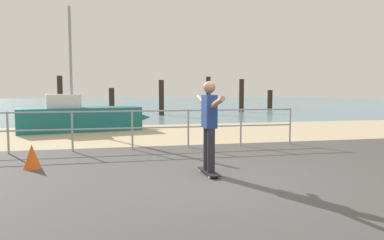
% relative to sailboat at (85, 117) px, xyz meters
% --- Properties ---
extents(ground_plane, '(24.00, 10.00, 0.04)m').
position_rel_sailboat_xyz_m(ground_plane, '(2.78, -9.36, -0.52)').
color(ground_plane, '#474444').
rests_on(ground_plane, ground).
extents(beach_strip, '(24.00, 6.00, 0.04)m').
position_rel_sailboat_xyz_m(beach_strip, '(2.78, -1.36, -0.52)').
color(beach_strip, tan).
rests_on(beach_strip, ground).
extents(sea_surface, '(72.00, 50.00, 0.04)m').
position_rel_sailboat_xyz_m(sea_surface, '(2.78, 26.64, -0.52)').
color(sea_surface, slate).
rests_on(sea_surface, ground).
extents(railing_fence, '(10.49, 0.05, 1.05)m').
position_rel_sailboat_xyz_m(railing_fence, '(0.78, -4.76, 0.17)').
color(railing_fence, '#9EA0A5').
rests_on(railing_fence, ground).
extents(sailboat, '(5.07, 2.23, 4.61)m').
position_rel_sailboat_xyz_m(sailboat, '(0.00, 0.00, 0.00)').
color(sailboat, '#19666B').
rests_on(sailboat, ground).
extents(skateboard, '(0.24, 0.81, 0.08)m').
position_rel_sailboat_xyz_m(skateboard, '(2.75, -7.89, -0.45)').
color(skateboard, black).
rests_on(skateboard, ground).
extents(skateboarder, '(0.22, 1.45, 1.65)m').
position_rel_sailboat_xyz_m(skateboarder, '(2.75, -7.89, 0.50)').
color(skateboarder, '#26262B').
rests_on(skateboarder, skateboard).
extents(groyne_post_0, '(0.31, 0.31, 2.37)m').
position_rel_sailboat_xyz_m(groyne_post_0, '(-1.94, 8.10, 0.67)').
color(groyne_post_0, '#332319').
rests_on(groyne_post_0, ground).
extents(groyne_post_1, '(0.28, 0.28, 1.66)m').
position_rel_sailboat_xyz_m(groyne_post_1, '(1.00, 5.48, 0.31)').
color(groyne_post_1, '#332319').
rests_on(groyne_post_1, ground).
extents(groyne_post_2, '(0.31, 0.31, 2.15)m').
position_rel_sailboat_xyz_m(groyne_post_2, '(3.94, 7.62, 0.55)').
color(groyne_post_2, '#332319').
rests_on(groyne_post_2, ground).
extents(groyne_post_3, '(0.29, 0.29, 2.37)m').
position_rel_sailboat_xyz_m(groyne_post_3, '(6.88, 7.63, 0.66)').
color(groyne_post_3, '#332319').
rests_on(groyne_post_3, ground).
extents(groyne_post_4, '(0.34, 0.34, 2.28)m').
position_rel_sailboat_xyz_m(groyne_post_4, '(9.82, 9.68, 0.62)').
color(groyne_post_4, '#332319').
rests_on(groyne_post_4, ground).
extents(groyne_post_5, '(0.38, 0.38, 1.52)m').
position_rel_sailboat_xyz_m(groyne_post_5, '(12.77, 11.45, 0.24)').
color(groyne_post_5, '#332319').
rests_on(groyne_post_5, ground).
extents(traffic_cone, '(0.36, 0.36, 0.50)m').
position_rel_sailboat_xyz_m(traffic_cone, '(-0.54, -6.66, -0.27)').
color(traffic_cone, '#E55919').
rests_on(traffic_cone, ground).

